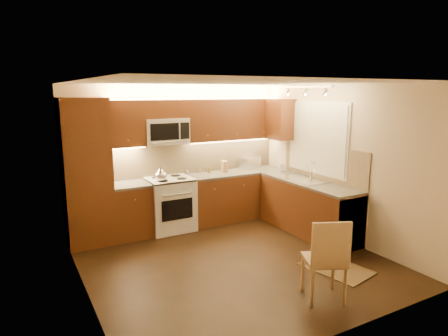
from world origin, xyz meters
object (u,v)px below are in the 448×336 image
kettle (161,174)px  dining_chair (324,258)px  sink (303,175)px  soap_bottle (282,166)px  stove (170,204)px  knife_block (224,166)px  microwave (165,131)px  toaster_oven (250,162)px

kettle → dining_chair: size_ratio=0.24×
sink → soap_bottle: bearing=79.0°
stove → soap_bottle: bearing=-8.8°
knife_block → soap_bottle: knife_block is taller
microwave → toaster_oven: (1.76, 0.06, -0.71)m
microwave → sink: (2.00, -1.26, -0.74)m
stove → dining_chair: 3.14m
microwave → knife_block: bearing=-0.6°
stove → toaster_oven: bearing=6.5°
kettle → dining_chair: 3.10m
kettle → soap_bottle: size_ratio=1.25×
sink → dining_chair: sink is taller
microwave → stove: bearing=-90.0°
soap_bottle → sink: bearing=-77.1°
toaster_oven → knife_block: toaster_oven is taller
soap_bottle → kettle: bearing=-160.7°
toaster_oven → dining_chair: 3.46m
microwave → knife_block: 1.35m
sink → knife_block: size_ratio=4.12×
kettle → toaster_oven: 2.00m
toaster_oven → knife_block: size_ratio=1.78×
stove → toaster_oven: (1.76, 0.20, 0.55)m
microwave → sink: bearing=-32.2°
microwave → dining_chair: size_ratio=0.76×
kettle → dining_chair: kettle is taller
stove → kettle: kettle is taller
stove → sink: 2.35m
dining_chair → kettle: bearing=131.5°
dining_chair → stove: bearing=127.0°
toaster_oven → dining_chair: bearing=-127.8°
stove → kettle: 0.64m
stove → dining_chair: (0.70, -3.06, 0.04)m
toaster_oven → soap_bottle: size_ratio=1.93×
microwave → knife_block: (1.15, -0.01, -0.72)m
microwave → dining_chair: bearing=-77.6°
microwave → kettle: size_ratio=3.14×
kettle → soap_bottle: (2.36, -0.19, -0.04)m
knife_block → dining_chair: bearing=-86.6°
microwave → kettle: microwave is taller
toaster_oven → knife_block: bearing=167.2°
sink → knife_block: 1.51m
knife_block → microwave: bearing=-169.2°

